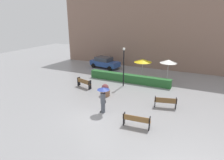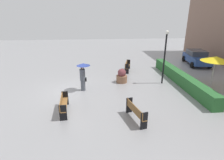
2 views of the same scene
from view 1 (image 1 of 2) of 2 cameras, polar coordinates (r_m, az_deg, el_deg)
The scene contains 12 objects.
ground_plane at distance 14.66m, azimuth -4.32°, elevation -10.71°, with size 60.00×60.00×0.00m, color gray.
bench_far_left at distance 20.26m, azimuth -8.31°, elevation -0.70°, with size 1.86×0.83×0.93m.
bench_near_right at distance 13.25m, azimuth 7.22°, elevation -11.63°, with size 1.88×0.53×0.87m.
bench_far_right at distance 16.30m, azimuth 15.49°, elevation -6.17°, with size 1.78×0.75×0.89m.
pedestrian_with_umbrella at distance 14.73m, azimuth -2.62°, elevation -4.96°, with size 0.95×0.95×2.00m.
planter_pot at distance 18.05m, azimuth -2.02°, elevation -3.17°, with size 0.88×0.88×1.13m.
lamp_post at distance 19.99m, azimuth 3.47°, elevation 4.99°, with size 0.28×0.28×4.09m.
patio_umbrella_yellow at distance 22.94m, azimuth 9.08°, elevation 5.65°, with size 2.07×2.07×2.32m.
patio_umbrella_white at distance 22.17m, azimuth 16.34°, elevation 5.29°, with size 1.88×1.88×2.55m.
hedge_strip at distance 21.80m, azimuth 4.93°, elevation 0.51°, with size 9.36×0.70×0.89m, color #28602D.
building_facade at distance 27.86m, azimuth 12.38°, elevation 15.29°, with size 28.00×1.20×11.59m, color #846656.
parked_car at distance 27.65m, azimuth -2.17°, elevation 5.23°, with size 4.44×2.54×1.57m.
Camera 1 is at (6.44, -11.08, 7.13)m, focal length 31.02 mm.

